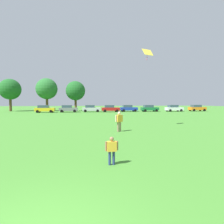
{
  "coord_description": "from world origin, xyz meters",
  "views": [
    {
      "loc": [
        1.07,
        -2.75,
        2.41
      ],
      "look_at": [
        2.87,
        9.77,
        1.71
      ],
      "focal_mm": 28.76,
      "sensor_mm": 36.0,
      "label": 1
    }
  ],
  "objects_px": {
    "adult_bystander": "(119,120)",
    "parked_car_white_6": "(174,108)",
    "parked_car_red_3": "(110,108)",
    "parked_car_green_5": "(149,108)",
    "child_kite_flyer": "(112,148)",
    "parked_car_blue_4": "(128,108)",
    "kite": "(148,53)",
    "parked_car_gray_1": "(68,109)",
    "parked_car_silver_2": "(91,108)",
    "tree_far_left": "(10,89)",
    "parked_car_yellow_0": "(45,109)",
    "parked_car_orange_7": "(197,108)",
    "tree_far_right": "(76,91)",
    "tree_center": "(47,89)"
  },
  "relations": [
    {
      "from": "adult_bystander",
      "to": "parked_car_white_6",
      "type": "relative_size",
      "value": 0.38
    },
    {
      "from": "parked_car_red_3",
      "to": "parked_car_green_5",
      "type": "distance_m",
      "value": 10.05
    },
    {
      "from": "child_kite_flyer",
      "to": "parked_car_blue_4",
      "type": "distance_m",
      "value": 38.61
    },
    {
      "from": "kite",
      "to": "parked_car_gray_1",
      "type": "height_order",
      "value": "kite"
    },
    {
      "from": "parked_car_silver_2",
      "to": "parked_car_blue_4",
      "type": "distance_m",
      "value": 9.38
    },
    {
      "from": "parked_car_green_5",
      "to": "tree_far_left",
      "type": "bearing_deg",
      "value": 169.12
    },
    {
      "from": "tree_far_left",
      "to": "parked_car_white_6",
      "type": "bearing_deg",
      "value": -10.15
    },
    {
      "from": "kite",
      "to": "parked_car_yellow_0",
      "type": "xyz_separation_m",
      "value": [
        -15.2,
        26.42,
        -6.15
      ]
    },
    {
      "from": "parked_car_white_6",
      "to": "tree_far_left",
      "type": "bearing_deg",
      "value": 169.85
    },
    {
      "from": "child_kite_flyer",
      "to": "adult_bystander",
      "type": "bearing_deg",
      "value": 71.65
    },
    {
      "from": "parked_car_white_6",
      "to": "parked_car_orange_7",
      "type": "xyz_separation_m",
      "value": [
        6.96,
        0.88,
        0.0
      ]
    },
    {
      "from": "parked_car_blue_4",
      "to": "parked_car_green_5",
      "type": "xyz_separation_m",
      "value": [
        5.32,
        -0.55,
        0.0
      ]
    },
    {
      "from": "parked_car_gray_1",
      "to": "parked_car_silver_2",
      "type": "height_order",
      "value": "same"
    },
    {
      "from": "tree_far_left",
      "to": "parked_car_gray_1",
      "type": "bearing_deg",
      "value": -24.12
    },
    {
      "from": "parked_car_gray_1",
      "to": "tree_far_left",
      "type": "distance_m",
      "value": 17.6
    },
    {
      "from": "parked_car_yellow_0",
      "to": "parked_car_blue_4",
      "type": "distance_m",
      "value": 20.01
    },
    {
      "from": "parked_car_red_3",
      "to": "kite",
      "type": "bearing_deg",
      "value": -90.12
    },
    {
      "from": "adult_bystander",
      "to": "tree_far_left",
      "type": "distance_m",
      "value": 42.68
    },
    {
      "from": "parked_car_red_3",
      "to": "tree_far_left",
      "type": "xyz_separation_m",
      "value": [
        -25.49,
        7.15,
        4.86
      ]
    },
    {
      "from": "parked_car_red_3",
      "to": "tree_far_right",
      "type": "bearing_deg",
      "value": 147.45
    },
    {
      "from": "parked_car_red_3",
      "to": "tree_far_right",
      "type": "height_order",
      "value": "tree_far_right"
    },
    {
      "from": "parked_car_red_3",
      "to": "parked_car_green_5",
      "type": "relative_size",
      "value": 1.0
    },
    {
      "from": "parked_car_white_6",
      "to": "tree_far_right",
      "type": "height_order",
      "value": "tree_far_right"
    },
    {
      "from": "parked_car_gray_1",
      "to": "parked_car_orange_7",
      "type": "relative_size",
      "value": 1.0
    },
    {
      "from": "kite",
      "to": "tree_far_left",
      "type": "relative_size",
      "value": 0.13
    },
    {
      "from": "child_kite_flyer",
      "to": "tree_far_left",
      "type": "xyz_separation_m",
      "value": [
        -20.65,
        43.69,
        5.07
      ]
    },
    {
      "from": "parked_car_blue_4",
      "to": "kite",
      "type": "bearing_deg",
      "value": -99.8
    },
    {
      "from": "child_kite_flyer",
      "to": "parked_car_blue_4",
      "type": "relative_size",
      "value": 0.25
    },
    {
      "from": "parked_car_silver_2",
      "to": "tree_far_left",
      "type": "relative_size",
      "value": 0.51
    },
    {
      "from": "child_kite_flyer",
      "to": "tree_far_left",
      "type": "height_order",
      "value": "tree_far_left"
    },
    {
      "from": "parked_car_gray_1",
      "to": "parked_car_red_3",
      "type": "relative_size",
      "value": 1.0
    },
    {
      "from": "parked_car_yellow_0",
      "to": "tree_center",
      "type": "bearing_deg",
      "value": 97.74
    },
    {
      "from": "parked_car_yellow_0",
      "to": "parked_car_gray_1",
      "type": "bearing_deg",
      "value": 6.82
    },
    {
      "from": "child_kite_flyer",
      "to": "parked_car_gray_1",
      "type": "height_order",
      "value": "parked_car_gray_1"
    },
    {
      "from": "parked_car_yellow_0",
      "to": "parked_car_red_3",
      "type": "relative_size",
      "value": 1.0
    },
    {
      "from": "parked_car_gray_1",
      "to": "tree_far_right",
      "type": "bearing_deg",
      "value": 74.41
    },
    {
      "from": "parked_car_silver_2",
      "to": "parked_car_red_3",
      "type": "height_order",
      "value": "same"
    },
    {
      "from": "adult_bystander",
      "to": "kite",
      "type": "relative_size",
      "value": 1.45
    },
    {
      "from": "kite",
      "to": "parked_car_gray_1",
      "type": "relative_size",
      "value": 0.26
    },
    {
      "from": "parked_car_orange_7",
      "to": "parked_car_gray_1",
      "type": "bearing_deg",
      "value": -179.47
    },
    {
      "from": "parked_car_white_6",
      "to": "parked_car_orange_7",
      "type": "relative_size",
      "value": 1.0
    },
    {
      "from": "parked_car_green_5",
      "to": "tree_center",
      "type": "xyz_separation_m",
      "value": [
        -26.35,
        7.01,
        5.09
      ]
    },
    {
      "from": "kite",
      "to": "tree_center",
      "type": "relative_size",
      "value": 0.13
    },
    {
      "from": "kite",
      "to": "tree_far_left",
      "type": "distance_m",
      "value": 42.44
    },
    {
      "from": "parked_car_blue_4",
      "to": "parked_car_white_6",
      "type": "height_order",
      "value": "same"
    },
    {
      "from": "parked_car_white_6",
      "to": "parked_car_orange_7",
      "type": "bearing_deg",
      "value": 7.18
    },
    {
      "from": "parked_car_yellow_0",
      "to": "tree_far_right",
      "type": "bearing_deg",
      "value": 41.37
    },
    {
      "from": "parked_car_yellow_0",
      "to": "parked_car_blue_4",
      "type": "relative_size",
      "value": 1.0
    },
    {
      "from": "tree_center",
      "to": "parked_car_blue_4",
      "type": "bearing_deg",
      "value": -17.07
    },
    {
      "from": "tree_far_right",
      "to": "parked_car_silver_2",
      "type": "bearing_deg",
      "value": -51.88
    }
  ]
}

